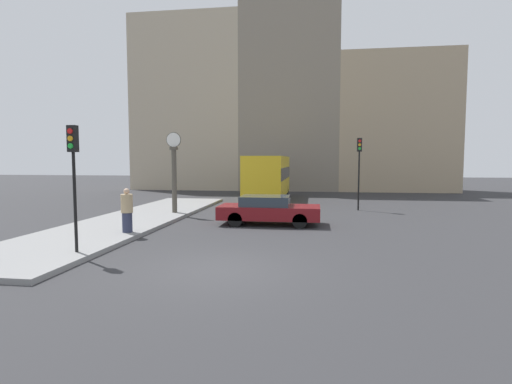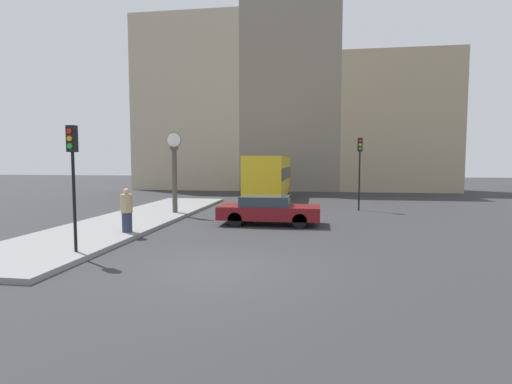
% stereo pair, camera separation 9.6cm
% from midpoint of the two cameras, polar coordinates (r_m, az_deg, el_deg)
% --- Properties ---
extents(ground_plane, '(120.00, 120.00, 0.00)m').
position_cam_midpoint_polar(ground_plane, '(10.63, -5.37, -10.88)').
color(ground_plane, '#2D2D30').
extents(sidewalk_corner, '(3.95, 18.99, 0.16)m').
position_cam_midpoint_polar(sidewalk_corner, '(19.50, -16.71, -3.74)').
color(sidewalk_corner, gray).
rests_on(sidewalk_corner, ground_plane).
extents(building_row, '(30.02, 5.00, 19.36)m').
position_cam_midpoint_polar(building_row, '(39.07, 3.65, 12.48)').
color(building_row, '#B7A88E').
rests_on(building_row, ground_plane).
extents(sedan_car, '(4.40, 1.86, 1.27)m').
position_cam_midpoint_polar(sedan_car, '(17.56, 1.93, -2.55)').
color(sedan_car, maroon).
rests_on(sedan_car, ground_plane).
extents(bus_distant, '(2.52, 8.46, 3.10)m').
position_cam_midpoint_polar(bus_distant, '(28.44, 1.97, 2.40)').
color(bus_distant, gold).
rests_on(bus_distant, ground_plane).
extents(traffic_light_near, '(0.26, 0.24, 3.67)m').
position_cam_midpoint_polar(traffic_light_near, '(12.63, -24.52, 3.96)').
color(traffic_light_near, black).
rests_on(traffic_light_near, sidewalk_corner).
extents(traffic_light_far, '(0.26, 0.24, 4.07)m').
position_cam_midpoint_polar(traffic_light_far, '(23.15, 14.72, 4.59)').
color(traffic_light_far, black).
rests_on(traffic_light_far, ground_plane).
extents(street_clock, '(0.77, 0.33, 4.09)m').
position_cam_midpoint_polar(street_clock, '(20.79, -11.44, 2.89)').
color(street_clock, '#4C473D').
rests_on(street_clock, sidewalk_corner).
extents(pedestrian_tan_coat, '(0.43, 0.43, 1.63)m').
position_cam_midpoint_polar(pedestrian_tan_coat, '(15.57, -17.81, -2.57)').
color(pedestrian_tan_coat, '#2D334C').
rests_on(pedestrian_tan_coat, sidewalk_corner).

